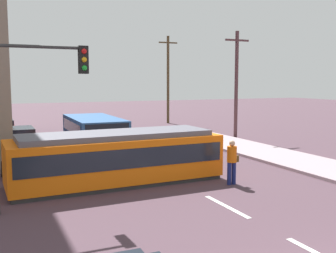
# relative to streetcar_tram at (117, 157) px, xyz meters

# --- Properties ---
(ground_plane) EXTENTS (120.00, 120.00, 0.00)m
(ground_plane) POSITION_rel_streetcar_tram_xyz_m (2.20, -0.22, -1.01)
(ground_plane) COLOR #4C3640
(lane_stripe_2) EXTENTS (0.16, 2.40, 0.01)m
(lane_stripe_2) POSITION_rel_streetcar_tram_xyz_m (2.20, -4.22, -1.00)
(lane_stripe_2) COLOR silver
(lane_stripe_2) RESTS_ON ground
(lane_stripe_3) EXTENTS (0.16, 2.40, 0.01)m
(lane_stripe_3) POSITION_rel_streetcar_tram_xyz_m (2.20, 6.00, -1.00)
(lane_stripe_3) COLOR silver
(lane_stripe_3) RESTS_ON ground
(lane_stripe_4) EXTENTS (0.16, 2.40, 0.01)m
(lane_stripe_4) POSITION_rel_streetcar_tram_xyz_m (2.20, 12.00, -1.00)
(lane_stripe_4) COLOR silver
(lane_stripe_4) RESTS_ON ground
(streetcar_tram) EXTENTS (7.99, 2.73, 1.95)m
(streetcar_tram) POSITION_rel_streetcar_tram_xyz_m (0.00, 0.00, 0.00)
(streetcar_tram) COLOR orange
(streetcar_tram) RESTS_ON ground
(city_bus) EXTENTS (2.62, 5.99, 1.82)m
(city_bus) POSITION_rel_streetcar_tram_xyz_m (1.09, 7.86, 0.04)
(city_bus) COLOR #25508A
(city_bus) RESTS_ON ground
(pedestrian_crossing) EXTENTS (0.50, 0.36, 1.67)m
(pedestrian_crossing) POSITION_rel_streetcar_tram_xyz_m (3.84, -2.02, -0.06)
(pedestrian_crossing) COLOR navy
(pedestrian_crossing) RESTS_ON ground
(parked_sedan_mid) EXTENTS (2.07, 4.05, 1.19)m
(parked_sedan_mid) POSITION_rel_streetcar_tram_xyz_m (-2.96, 3.96, -0.38)
(parked_sedan_mid) COLOR silver
(parked_sedan_mid) RESTS_ON ground
(parked_sedan_far) EXTENTS (2.00, 4.30, 1.19)m
(parked_sedan_far) POSITION_rel_streetcar_tram_xyz_m (-2.79, 10.12, -0.38)
(parked_sedan_far) COLOR #A40B17
(parked_sedan_far) RESTS_ON ground
(parked_sedan_furthest) EXTENTS (2.02, 4.45, 1.19)m
(parked_sedan_furthest) POSITION_rel_streetcar_tram_xyz_m (-3.58, 15.94, -0.38)
(parked_sedan_furthest) COLOR #A3210B
(parked_sedan_furthest) RESTS_ON ground
(traffic_light_mast) EXTENTS (2.80, 0.33, 5.04)m
(traffic_light_mast) POSITION_rel_streetcar_tram_xyz_m (-3.15, -2.12, 2.53)
(traffic_light_mast) COLOR #333333
(traffic_light_mast) RESTS_ON ground
(utility_pole_mid) EXTENTS (1.80, 0.24, 7.15)m
(utility_pole_mid) POSITION_rel_streetcar_tram_xyz_m (10.91, 8.26, 2.75)
(utility_pole_mid) COLOR #513336
(utility_pole_mid) RESTS_ON ground
(utility_pole_far) EXTENTS (1.80, 0.24, 7.93)m
(utility_pole_far) POSITION_rel_streetcar_tram_xyz_m (10.85, 19.19, 3.14)
(utility_pole_far) COLOR brown
(utility_pole_far) RESTS_ON ground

